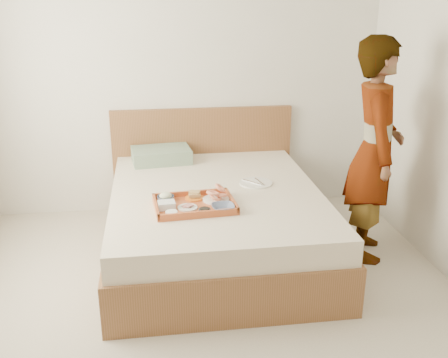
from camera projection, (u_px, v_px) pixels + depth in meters
ground at (212, 331)px, 3.12m from camera, size 3.50×4.00×0.01m
wall_back at (184, 69)px, 4.54m from camera, size 3.50×0.01×2.60m
bed at (216, 222)px, 3.98m from camera, size 1.65×2.00×0.53m
headboard at (203, 158)px, 4.81m from camera, size 1.65×0.06×0.95m
pillow at (161, 155)px, 4.52m from camera, size 0.53×0.39×0.12m
tray at (194, 204)px, 3.56m from camera, size 0.58×0.44×0.05m
prawn_plate at (216, 199)px, 3.65m from camera, size 0.20×0.20×0.01m
navy_bowl_big at (223, 208)px, 3.48m from camera, size 0.17×0.17×0.04m
sauce_dish at (205, 211)px, 3.44m from camera, size 0.09×0.09×0.03m
meat_plate at (187, 208)px, 3.52m from camera, size 0.15×0.15×0.01m
bread_plate at (194, 198)px, 3.68m from camera, size 0.14×0.14×0.01m
salad_bowl at (166, 198)px, 3.64m from camera, size 0.13×0.13×0.04m
plastic_tub at (167, 205)px, 3.50m from camera, size 0.12×0.10×0.05m
cheese_round at (172, 213)px, 3.40m from camera, size 0.09×0.09×0.03m
dinner_plate at (256, 183)px, 4.01m from camera, size 0.34×0.34×0.01m
person at (375, 151)px, 3.80m from camera, size 0.55×0.69×1.66m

